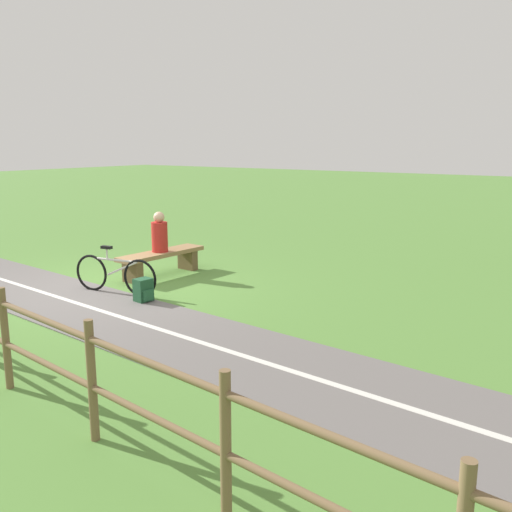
# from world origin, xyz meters

# --- Properties ---
(ground_plane) EXTENTS (80.00, 80.00, 0.00)m
(ground_plane) POSITION_xyz_m (0.00, 0.00, 0.00)
(ground_plane) COLOR #548438
(paved_path) EXTENTS (4.98, 36.03, 0.02)m
(paved_path) POSITION_xyz_m (1.26, 4.00, 0.01)
(paved_path) COLOR #66605E
(paved_path) RESTS_ON ground_plane
(path_centre_line) EXTENTS (2.84, 31.89, 0.00)m
(path_centre_line) POSITION_xyz_m (1.26, 4.00, 0.02)
(path_centre_line) COLOR silver
(path_centre_line) RESTS_ON paved_path
(bench) EXTENTS (1.95, 0.60, 0.49)m
(bench) POSITION_xyz_m (-1.30, 0.05, 0.34)
(bench) COLOR #937047
(bench) RESTS_ON ground_plane
(person_seated) EXTENTS (0.33, 0.33, 0.79)m
(person_seated) POSITION_xyz_m (-1.28, 0.05, 0.84)
(person_seated) COLOR #B2231E
(person_seated) RESTS_ON bench
(bicycle) EXTENTS (0.39, 1.64, 0.83)m
(bicycle) POSITION_xyz_m (0.13, 0.33, 0.35)
(bicycle) COLOR black
(bicycle) RESTS_ON ground_plane
(backpack) EXTENTS (0.30, 0.30, 0.39)m
(backpack) POSITION_xyz_m (0.22, 1.11, 0.19)
(backpack) COLOR #1E4C2D
(backpack) RESTS_ON ground_plane
(fence_roadside) EXTENTS (1.37, 11.36, 1.11)m
(fence_roadside) POSITION_xyz_m (3.47, 3.13, 0.66)
(fence_roadside) COLOR brown
(fence_roadside) RESTS_ON ground_plane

